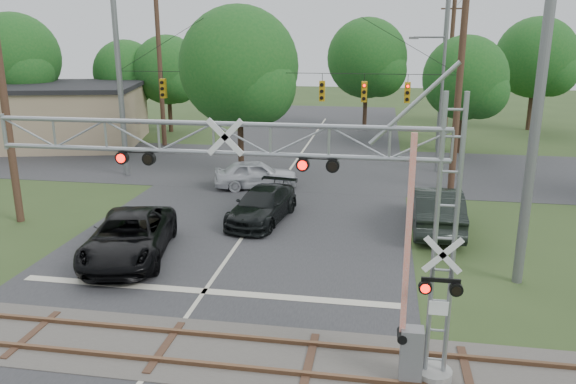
% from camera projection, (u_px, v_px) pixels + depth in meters
% --- Properties ---
extents(road_main, '(14.00, 90.00, 0.02)m').
position_uv_depth(road_main, '(238.00, 244.00, 22.98)').
color(road_main, '#2B2B2E').
rests_on(road_main, ground).
extents(road_cross, '(90.00, 12.00, 0.02)m').
position_uv_depth(road_cross, '(292.00, 166.00, 36.26)').
color(road_cross, '#2B2B2E').
rests_on(road_cross, ground).
extents(railroad_track, '(90.00, 3.20, 0.17)m').
position_uv_depth(railroad_track, '(165.00, 347.00, 15.39)').
color(railroad_track, '#453F3C').
rests_on(railroad_track, ground).
extents(crossing_gantry, '(11.44, 0.91, 7.13)m').
position_uv_depth(crossing_gantry, '(302.00, 203.00, 13.23)').
color(crossing_gantry, gray).
rests_on(crossing_gantry, ground).
extents(traffic_signal_span, '(19.34, 0.36, 11.50)m').
position_uv_depth(traffic_signal_span, '(297.00, 83.00, 30.78)').
color(traffic_signal_span, slate).
rests_on(traffic_signal_span, ground).
extents(pickup_black, '(4.00, 6.55, 1.70)m').
position_uv_depth(pickup_black, '(129.00, 237.00, 21.37)').
color(pickup_black, black).
rests_on(pickup_black, ground).
extents(car_dark, '(2.86, 5.45, 1.51)m').
position_uv_depth(car_dark, '(262.00, 205.00, 25.60)').
color(car_dark, black).
rests_on(car_dark, ground).
extents(sedan_silver, '(4.94, 3.19, 1.57)m').
position_uv_depth(sedan_silver, '(256.00, 174.00, 31.09)').
color(sedan_silver, silver).
rests_on(sedan_silver, ground).
extents(suv_dark, '(2.03, 5.78, 1.90)m').
position_uv_depth(suv_dark, '(436.00, 208.00, 24.47)').
color(suv_dark, black).
rests_on(suv_dark, ground).
extents(commercial_building, '(21.37, 14.31, 4.58)m').
position_uv_depth(commercial_building, '(9.00, 115.00, 42.83)').
color(commercial_building, '#9A8467').
rests_on(commercial_building, ground).
extents(streetlight, '(2.20, 0.23, 8.26)m').
position_uv_depth(streetlight, '(439.00, 97.00, 33.67)').
color(streetlight, slate).
rests_on(streetlight, ground).
extents(utility_poles, '(23.52, 28.71, 13.99)m').
position_uv_depth(utility_poles, '(325.00, 67.00, 33.29)').
color(utility_poles, '#3F281D').
rests_on(utility_poles, ground).
extents(treeline, '(53.81, 31.15, 9.95)m').
position_uv_depth(treeline, '(308.00, 66.00, 41.81)').
color(treeline, '#332217').
rests_on(treeline, ground).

